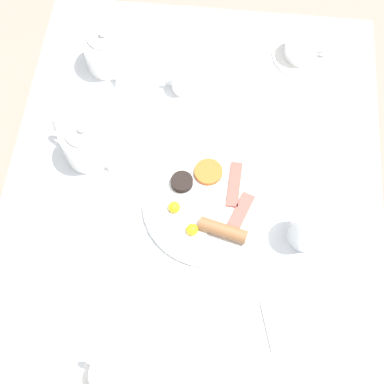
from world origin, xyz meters
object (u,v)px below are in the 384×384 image
Objects in this scene: teacup_with_saucer_right at (302,48)px; water_glass_tall at (309,226)px; breakfast_plate at (207,205)px; spoon_for_tea at (19,380)px; creamer_jug at (182,81)px; fork_by_plate at (66,266)px; teacup_with_saucer_left at (114,376)px; knife_by_plate at (283,123)px; teapot_near at (106,50)px; teapot_far at (86,143)px; napkin_folded at (308,319)px.

teacup_with_saucer_right is 0.47m from water_glass_tall.
spoon_for_tea is (0.31, 0.38, -0.01)m from breakfast_plate.
creamer_jug is 0.49m from fork_by_plate.
teacup_with_saucer_left is 0.18m from spoon_for_tea.
creamer_jug is at bearing -112.27° from fork_by_plate.
knife_by_plate is 1.76× the size of spoon_for_tea.
teapot_near is 0.19m from creamer_jug.
teapot_far is (0.27, -0.10, 0.04)m from breakfast_plate.
teapot_far is at bearing -37.66° from teapot_near.
water_glass_tall is 0.49m from fork_by_plate.
teacup_with_saucer_left reaches higher than fork_by_plate.
knife_by_plate and spoon_for_tea have the same top height.
water_glass_tall is 0.87× the size of spoon_for_tea.
napkin_folded is (-0.35, -0.14, -0.03)m from teacup_with_saucer_left.
teapot_near is at bearing -39.95° from water_glass_tall.
teapot_near is at bearing -93.49° from spoon_for_tea.
breakfast_plate reaches higher than napkin_folded.
fork_by_plate is at bearing -64.76° from teapot_far.
teacup_with_saucer_left and teacup_with_saucer_right have the same top height.
breakfast_plate reaches higher than knife_by_plate.
spoon_for_tea is at bearing -69.62° from teapot_far.
teacup_with_saucer_right is 1.25× the size of water_glass_tall.
creamer_jug is at bearing -108.64° from spoon_for_tea.
water_glass_tall reaches higher than creamer_jug.
creamer_jug reaches higher than napkin_folded.
fork_by_plate is at bearing 41.90° from knife_by_plate.
knife_by_plate is at bearing -79.04° from water_glass_tall.
teacup_with_saucer_left reaches higher than creamer_jug.
teapot_far is at bearing -20.66° from breakfast_plate.
breakfast_plate is at bearing -45.25° from napkin_folded.
breakfast_plate is at bearing 55.44° from knife_by_plate.
teacup_with_saucer_left is at bearing 67.23° from teacup_with_saucer_right.
teapot_far reaches higher than napkin_folded.
spoon_for_tea is (0.04, 0.48, -0.05)m from teapot_far.
breakfast_plate is 0.29m from teapot_far.
teacup_with_saucer_left is 1.74× the size of creamer_jug.
breakfast_plate is 0.21m from water_glass_tall.
water_glass_tall is 0.62m from spoon_for_tea.
water_glass_tall is at bearing 8.35° from teapot_far.
teacup_with_saucer_left is at bearing -26.83° from teapot_near.
breakfast_plate is at bearing -129.42° from spoon_for_tea.
fork_by_plate is (0.19, 0.46, -0.03)m from creamer_jug.
water_glass_tall is 0.49× the size of knife_by_plate.
teacup_with_saucer_left is 0.66m from creamer_jug.
napkin_folded is at bearing 92.31° from teacup_with_saucer_right.
napkin_folded is (-0.22, 0.22, -0.01)m from breakfast_plate.
spoon_for_tea is at bearing 52.30° from knife_by_plate.
spoon_for_tea is at bearing 17.34° from napkin_folded.
breakfast_plate is at bearing -12.32° from water_glass_tall.
breakfast_plate is 0.27m from knife_by_plate.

